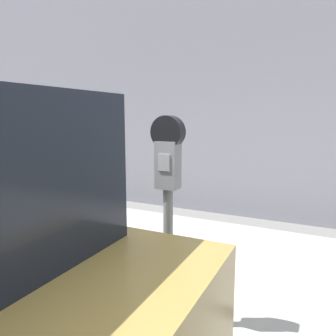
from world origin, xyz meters
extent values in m
cube|color=#ADAAA3|center=(0.00, 2.20, 0.07)|extent=(24.00, 2.80, 0.13)
cube|color=gray|center=(0.00, 4.56, 3.36)|extent=(24.00, 0.30, 6.73)
cylinder|color=slate|center=(0.42, 1.17, 0.65)|extent=(0.07, 0.07, 1.02)
cube|color=slate|center=(0.42, 1.17, 1.32)|extent=(0.15, 0.11, 0.32)
cube|color=gray|center=(0.42, 1.11, 1.34)|extent=(0.08, 0.01, 0.11)
cylinder|color=black|center=(0.42, 1.17, 1.54)|extent=(0.22, 0.09, 0.22)
cylinder|color=black|center=(0.10, 0.64, 0.33)|extent=(0.65, 0.23, 0.65)
camera|label=1|loc=(1.38, -0.80, 1.65)|focal=35.00mm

